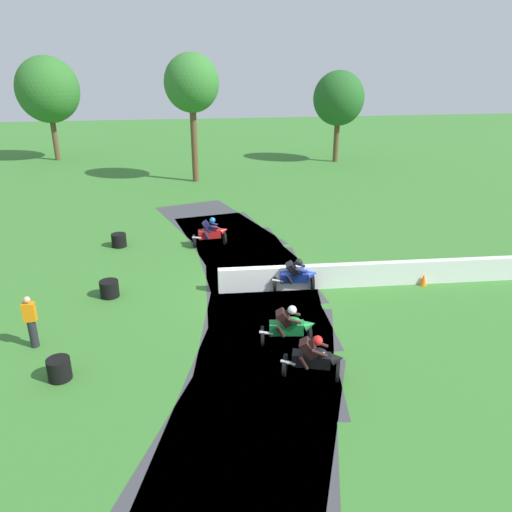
% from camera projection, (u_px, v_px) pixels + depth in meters
% --- Properties ---
extents(ground_plane, '(120.00, 120.00, 0.00)m').
position_uv_depth(ground_plane, '(261.00, 290.00, 18.03)').
color(ground_plane, '#38752D').
extents(track_asphalt, '(7.73, 25.80, 0.01)m').
position_uv_depth(track_asphalt, '(243.00, 291.00, 17.96)').
color(track_asphalt, '#3D3D42').
rests_on(track_asphalt, ground).
extents(safety_barrier, '(14.12, 1.05, 0.90)m').
position_uv_depth(safety_barrier, '(406.00, 272.00, 18.42)').
color(safety_barrier, white).
rests_on(safety_barrier, ground).
extents(motorcycle_lead_black, '(1.68, 1.16, 1.43)m').
position_uv_depth(motorcycle_lead_black, '(314.00, 358.00, 12.73)').
color(motorcycle_lead_black, black).
rests_on(motorcycle_lead_black, ground).
extents(motorcycle_chase_green, '(1.71, 0.91, 1.43)m').
position_uv_depth(motorcycle_chase_green, '(289.00, 326.00, 14.25)').
color(motorcycle_chase_green, black).
rests_on(motorcycle_chase_green, ground).
extents(motorcycle_trailing_blue, '(1.70, 0.91, 1.43)m').
position_uv_depth(motorcycle_trailing_blue, '(296.00, 275.00, 17.71)').
color(motorcycle_trailing_blue, black).
rests_on(motorcycle_trailing_blue, ground).
extents(motorcycle_fourth_red, '(1.68, 0.81, 1.42)m').
position_uv_depth(motorcycle_fourth_red, '(211.00, 232.00, 22.12)').
color(motorcycle_fourth_red, black).
rests_on(motorcycle_fourth_red, ground).
extents(tire_stack_near, '(0.61, 0.61, 0.60)m').
position_uv_depth(tire_stack_near, '(59.00, 369.00, 12.87)').
color(tire_stack_near, black).
rests_on(tire_stack_near, ground).
extents(tire_stack_mid_a, '(0.67, 0.67, 0.60)m').
position_uv_depth(tire_stack_mid_a, '(109.00, 289.00, 17.44)').
color(tire_stack_mid_a, black).
rests_on(tire_stack_mid_a, ground).
extents(tire_stack_mid_b, '(0.66, 0.66, 0.60)m').
position_uv_depth(tire_stack_mid_b, '(119.00, 240.00, 22.21)').
color(tire_stack_mid_b, black).
rests_on(tire_stack_mid_b, ground).
extents(track_marshal, '(0.34, 0.24, 1.63)m').
position_uv_depth(track_marshal, '(31.00, 322.00, 14.17)').
color(track_marshal, '#232328').
rests_on(track_marshal, ground).
extents(traffic_cone, '(0.28, 0.28, 0.44)m').
position_uv_depth(traffic_cone, '(423.00, 280.00, 18.36)').
color(traffic_cone, orange).
rests_on(traffic_cone, ground).
extents(tree_far_left, '(5.05, 5.05, 8.40)m').
position_uv_depth(tree_far_left, '(48.00, 90.00, 40.09)').
color(tree_far_left, brown).
rests_on(tree_far_left, ground).
extents(tree_far_right, '(4.12, 4.12, 7.29)m').
position_uv_depth(tree_far_right, '(339.00, 99.00, 39.66)').
color(tree_far_right, brown).
rests_on(tree_far_right, ground).
extents(tree_mid_rise, '(3.63, 3.63, 8.48)m').
position_uv_depth(tree_mid_rise, '(192.00, 84.00, 32.26)').
color(tree_mid_rise, brown).
rests_on(tree_mid_rise, ground).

